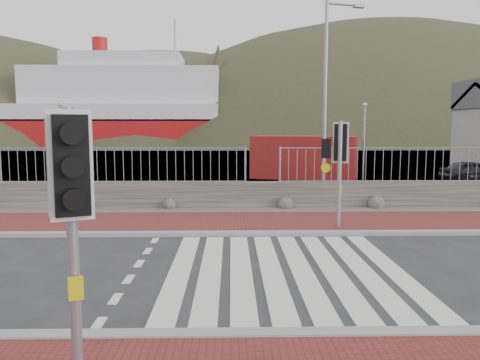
{
  "coord_description": "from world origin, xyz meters",
  "views": [
    {
      "loc": [
        -1.09,
        -8.96,
        2.81
      ],
      "look_at": [
        -0.86,
        3.0,
        1.46
      ],
      "focal_mm": 35.0,
      "sensor_mm": 36.0,
      "label": 1
    }
  ],
  "objects_px": {
    "traffic_signal_near": "(71,188)",
    "shipping_container": "(304,157)",
    "ferry": "(86,112)",
    "car_a": "(472,171)",
    "traffic_signal_far": "(338,152)",
    "streetlight": "(328,92)"
  },
  "relations": [
    {
      "from": "traffic_signal_near",
      "to": "shipping_container",
      "type": "xyz_separation_m",
      "value": [
        5.73,
        20.9,
        -1.01
      ]
    },
    {
      "from": "ferry",
      "to": "car_a",
      "type": "distance_m",
      "value": 64.18
    },
    {
      "from": "shipping_container",
      "to": "car_a",
      "type": "distance_m",
      "value": 8.73
    },
    {
      "from": "traffic_signal_far",
      "to": "car_a",
      "type": "height_order",
      "value": "traffic_signal_far"
    },
    {
      "from": "car_a",
      "to": "traffic_signal_near",
      "type": "bearing_deg",
      "value": 137.9
    },
    {
      "from": "streetlight",
      "to": "car_a",
      "type": "height_order",
      "value": "streetlight"
    },
    {
      "from": "traffic_signal_near",
      "to": "streetlight",
      "type": "bearing_deg",
      "value": 43.15
    },
    {
      "from": "streetlight",
      "to": "shipping_container",
      "type": "xyz_separation_m",
      "value": [
        0.51,
        8.7,
        -2.93
      ]
    },
    {
      "from": "ferry",
      "to": "shipping_container",
      "type": "xyz_separation_m",
      "value": [
        27.6,
        -51.07,
        -4.19
      ]
    },
    {
      "from": "traffic_signal_near",
      "to": "traffic_signal_far",
      "type": "bearing_deg",
      "value": 35.59
    },
    {
      "from": "traffic_signal_far",
      "to": "streetlight",
      "type": "height_order",
      "value": "streetlight"
    },
    {
      "from": "ferry",
      "to": "shipping_container",
      "type": "distance_m",
      "value": 58.2
    },
    {
      "from": "ferry",
      "to": "car_a",
      "type": "height_order",
      "value": "ferry"
    },
    {
      "from": "streetlight",
      "to": "shipping_container",
      "type": "distance_m",
      "value": 9.19
    },
    {
      "from": "ferry",
      "to": "traffic_signal_near",
      "type": "height_order",
      "value": "ferry"
    },
    {
      "from": "car_a",
      "to": "traffic_signal_far",
      "type": "bearing_deg",
      "value": 134.28
    },
    {
      "from": "traffic_signal_far",
      "to": "car_a",
      "type": "distance_m",
      "value": 15.0
    },
    {
      "from": "streetlight",
      "to": "car_a",
      "type": "distance_m",
      "value": 11.94
    },
    {
      "from": "traffic_signal_near",
      "to": "streetlight",
      "type": "relative_size",
      "value": 0.42
    },
    {
      "from": "ferry",
      "to": "car_a",
      "type": "relative_size",
      "value": 15.45
    },
    {
      "from": "shipping_container",
      "to": "car_a",
      "type": "relative_size",
      "value": 1.73
    },
    {
      "from": "traffic_signal_far",
      "to": "streetlight",
      "type": "relative_size",
      "value": 0.41
    }
  ]
}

